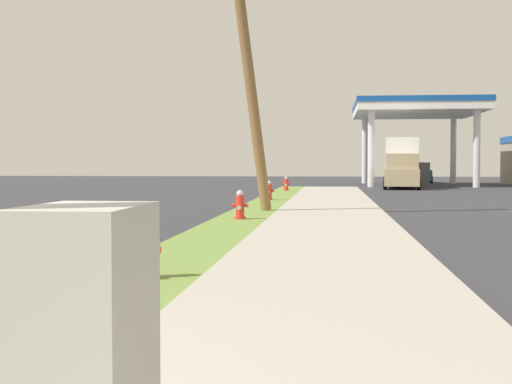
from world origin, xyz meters
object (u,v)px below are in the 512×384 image
at_px(truck_tan_at_forecourt, 402,164).
at_px(utility_pole_midground, 244,33).
at_px(fire_hydrant_second, 240,206).
at_px(fire_hydrant_fourth, 286,184).
at_px(car_silver_by_far_pump, 403,175).
at_px(fire_hydrant_nearest, 144,252).
at_px(fire_hydrant_third, 269,191).
at_px(utility_cabinet, 86,372).
at_px(car_teal_by_near_pump, 419,174).

bearing_deg(truck_tan_at_forecourt, utility_pole_midground, -106.34).
relative_size(fire_hydrant_second, fire_hydrant_fourth, 1.00).
distance_m(fire_hydrant_second, car_silver_by_far_pump, 33.52).
height_order(fire_hydrant_second, utility_pole_midground, utility_pole_midground).
bearing_deg(fire_hydrant_nearest, car_silver_by_far_pump, 80.07).
bearing_deg(truck_tan_at_forecourt, fire_hydrant_third, -111.73).
height_order(fire_hydrant_third, fire_hydrant_fourth, same).
bearing_deg(fire_hydrant_second, truck_tan_at_forecourt, 75.88).
bearing_deg(fire_hydrant_fourth, utility_pole_midground, -90.80).
xyz_separation_m(fire_hydrant_second, utility_pole_midground, (-0.26, 2.89, 4.90)).
xyz_separation_m(fire_hydrant_second, truck_tan_at_forecourt, (6.66, 26.48, 1.04)).
height_order(fire_hydrant_nearest, utility_cabinet, utility_cabinet).
bearing_deg(fire_hydrant_second, car_teal_by_near_pump, 76.89).
distance_m(utility_pole_midground, car_teal_by_near_pump, 38.29).
bearing_deg(car_teal_by_near_pump, truck_tan_at_forecourt, -101.07).
bearing_deg(fire_hydrant_third, utility_cabinet, -86.69).
distance_m(fire_hydrant_nearest, utility_pole_midground, 13.18).
relative_size(utility_pole_midground, truck_tan_at_forecourt, 1.57).
relative_size(fire_hydrant_fourth, utility_pole_midground, 0.07).
relative_size(car_teal_by_near_pump, truck_tan_at_forecourt, 0.70).
distance_m(fire_hydrant_fourth, car_silver_by_far_pump, 15.48).
distance_m(utility_pole_midground, truck_tan_at_forecourt, 24.88).
relative_size(utility_pole_midground, car_silver_by_far_pump, 2.23).
bearing_deg(car_teal_by_near_pump, fire_hydrant_second, -103.11).
xyz_separation_m(utility_pole_midground, car_silver_by_far_pump, (7.62, 29.80, -4.63)).
xyz_separation_m(fire_hydrant_third, car_teal_by_near_pump, (9.34, 30.17, 0.28)).
bearing_deg(fire_hydrant_fourth, car_silver_by_far_pump, 61.46).
distance_m(fire_hydrant_fourth, truck_tan_at_forecourt, 10.01).
bearing_deg(truck_tan_at_forecourt, fire_hydrant_nearest, -100.53).
relative_size(fire_hydrant_third, truck_tan_at_forecourt, 0.11).
bearing_deg(fire_hydrant_third, car_silver_by_far_pump, 72.16).
height_order(fire_hydrant_nearest, car_silver_by_far_pump, car_silver_by_far_pump).
relative_size(fire_hydrant_second, fire_hydrant_third, 1.00).
distance_m(utility_pole_midground, car_silver_by_far_pump, 31.11).
distance_m(fire_hydrant_nearest, truck_tan_at_forecourt, 36.44).
distance_m(utility_cabinet, truck_tan_at_forecourt, 42.00).
bearing_deg(truck_tan_at_forecourt, fire_hydrant_fourth, -132.21).
xyz_separation_m(fire_hydrant_nearest, utility_pole_midground, (-0.26, 12.23, 4.90)).
distance_m(fire_hydrant_third, utility_cabinet, 24.75).
height_order(fire_hydrant_third, utility_cabinet, utility_cabinet).
bearing_deg(car_teal_by_near_pump, fire_hydrant_third, -107.20).
height_order(fire_hydrant_nearest, truck_tan_at_forecourt, truck_tan_at_forecourt).
bearing_deg(fire_hydrant_nearest, fire_hydrant_second, 90.01).
bearing_deg(utility_pole_midground, fire_hydrant_second, -84.92).
bearing_deg(utility_cabinet, utility_pole_midground, 95.03).
relative_size(fire_hydrant_nearest, fire_hydrant_third, 1.00).
distance_m(fire_hydrant_nearest, fire_hydrant_second, 9.34).
height_order(utility_pole_midground, utility_cabinet, utility_pole_midground).
bearing_deg(utility_pole_midground, fire_hydrant_fourth, 89.20).
relative_size(fire_hydrant_fourth, truck_tan_at_forecourt, 0.11).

